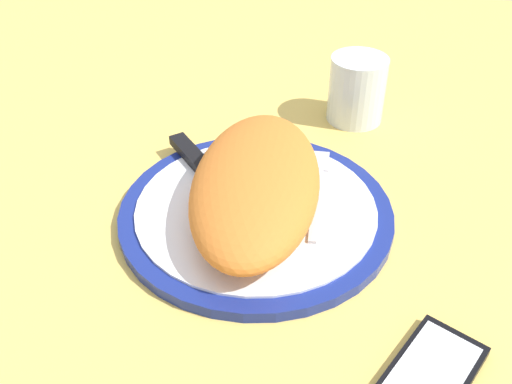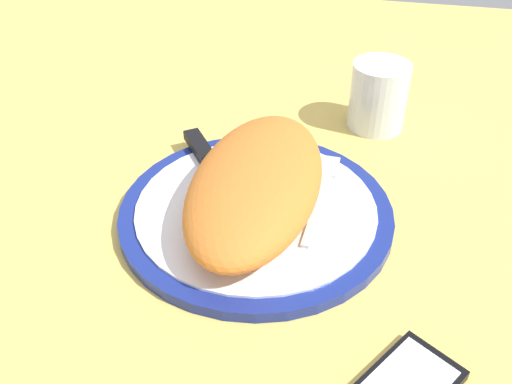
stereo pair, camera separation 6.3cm
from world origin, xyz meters
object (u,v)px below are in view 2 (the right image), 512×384
object	(u,v)px
plate	(256,212)
water_glass	(378,100)
calzone	(254,182)
fork	(322,189)
knife	(211,165)

from	to	relation	value
plate	water_glass	size ratio (longest dim) A/B	3.31
calzone	plate	bearing A→B (deg)	-131.00
plate	calzone	world-z (taller)	calzone
fork	calzone	bearing A→B (deg)	120.18
fork	water_glass	size ratio (longest dim) A/B	1.83
plate	knife	distance (cm)	9.33
plate	fork	xyz separation A→B (cm)	(4.31, -6.88, 1.04)
knife	water_glass	world-z (taller)	water_glass
calzone	fork	xyz separation A→B (cm)	(4.13, -7.09, -2.98)
calzone	knife	xyz separation A→B (cm)	(6.01, 6.64, -2.69)
fork	plate	bearing A→B (deg)	122.07
plate	knife	size ratio (longest dim) A/B	1.58
knife	water_glass	xyz separation A→B (cm)	(16.96, -19.10, 1.92)
fork	water_glass	xyz separation A→B (cm)	(18.84, -5.37, 2.21)
plate	water_glass	xyz separation A→B (cm)	(23.15, -12.25, 3.24)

